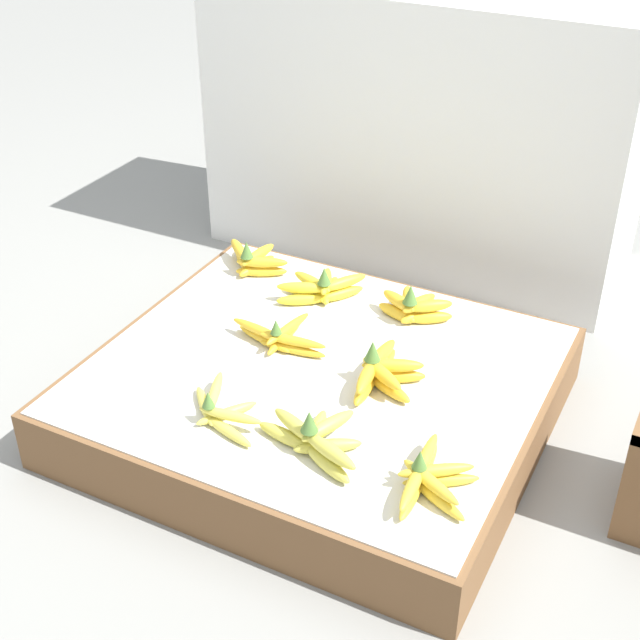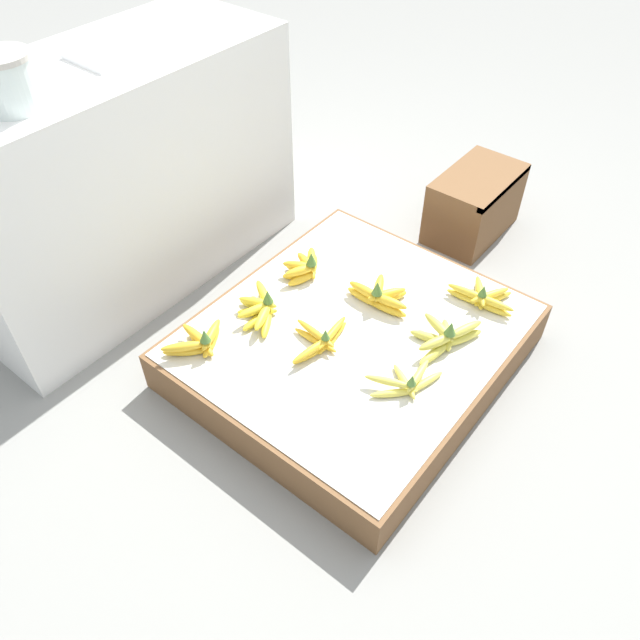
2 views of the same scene
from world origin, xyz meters
The scene contains 11 objects.
ground_plane centered at (0.00, 0.00, 0.00)m, with size 10.00×10.00×0.00m, color gray.
display_platform centered at (0.00, 0.00, 0.07)m, with size 0.98×0.88×0.15m.
back_vendor_table centered at (-0.12, 0.91, 0.40)m, with size 1.21×0.50×0.79m.
banana_bunch_front_midleft centered at (-0.10, -0.25, 0.17)m, with size 0.21×0.17×0.08m.
banana_bunch_front_midright centered at (0.12, -0.25, 0.18)m, with size 0.25×0.19×0.10m.
banana_bunch_front_right centered at (0.36, -0.25, 0.17)m, with size 0.16×0.23×0.09m.
banana_bunch_middle_midleft centered at (-0.12, 0.04, 0.17)m, with size 0.25×0.17×0.08m.
banana_bunch_middle_midright centered at (0.15, 0.01, 0.18)m, with size 0.15×0.22×0.11m.
banana_bunch_back_left centered at (-0.36, 0.31, 0.18)m, with size 0.21×0.15×0.10m.
banana_bunch_back_midleft centered at (-0.13, 0.27, 0.18)m, with size 0.19×0.19×0.10m.
banana_bunch_back_midright centered at (0.11, 0.29, 0.18)m, with size 0.19×0.13×0.11m.
Camera 1 is at (0.74, -1.43, 1.30)m, focal length 50.00 mm.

